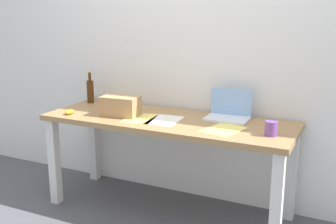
% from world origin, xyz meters
% --- Properties ---
extents(ground_plane, '(8.00, 8.00, 0.00)m').
position_xyz_m(ground_plane, '(0.00, 0.00, 0.00)').
color(ground_plane, '#515459').
extents(back_wall, '(5.20, 0.08, 2.60)m').
position_xyz_m(back_wall, '(0.00, 0.39, 1.30)').
color(back_wall, white).
rests_on(back_wall, ground).
extents(desk, '(1.85, 0.65, 0.73)m').
position_xyz_m(desk, '(0.00, 0.00, 0.63)').
color(desk, '#A37A4C').
rests_on(desk, ground).
extents(laptop_right, '(0.32, 0.23, 0.21)m').
position_xyz_m(laptop_right, '(0.40, 0.18, 0.78)').
color(laptop_right, silver).
rests_on(laptop_right, desk).
extents(beer_bottle, '(0.06, 0.06, 0.27)m').
position_xyz_m(beer_bottle, '(-0.83, 0.19, 0.84)').
color(beer_bottle, '#47280F').
rests_on(beer_bottle, desk).
extents(computer_mouse, '(0.07, 0.11, 0.03)m').
position_xyz_m(computer_mouse, '(-0.74, -0.20, 0.75)').
color(computer_mouse, gold).
rests_on(computer_mouse, desk).
extents(cardboard_box, '(0.29, 0.19, 0.15)m').
position_xyz_m(cardboard_box, '(-0.36, -0.08, 0.81)').
color(cardboard_box, tan).
rests_on(cardboard_box, desk).
extents(coffee_mug, '(0.08, 0.08, 0.09)m').
position_xyz_m(coffee_mug, '(0.77, -0.10, 0.78)').
color(coffee_mug, '#724799').
rests_on(coffee_mug, desk).
extents(paper_sheet_front_right, '(0.28, 0.34, 0.00)m').
position_xyz_m(paper_sheet_front_right, '(0.46, -0.10, 0.73)').
color(paper_sheet_front_right, '#F4E06B').
rests_on(paper_sheet_front_right, desk).
extents(paper_yellow_folder, '(0.27, 0.33, 0.00)m').
position_xyz_m(paper_yellow_folder, '(-0.19, -0.09, 0.73)').
color(paper_yellow_folder, '#F4E06B').
rests_on(paper_yellow_folder, desk).
extents(paper_sheet_center, '(0.23, 0.31, 0.00)m').
position_xyz_m(paper_sheet_center, '(0.00, -0.06, 0.73)').
color(paper_sheet_center, white).
rests_on(paper_sheet_center, desk).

